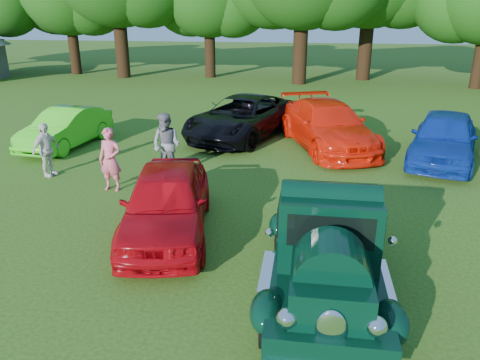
# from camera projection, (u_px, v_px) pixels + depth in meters

# --- Properties ---
(ground) EXTENTS (120.00, 120.00, 0.00)m
(ground) POSITION_uv_depth(u_px,v_px,m) (242.00, 259.00, 9.25)
(ground) COLOR #2C5012
(ground) RESTS_ON ground
(hero_pickup) EXTENTS (2.25, 4.83, 1.89)m
(hero_pickup) POSITION_uv_depth(u_px,v_px,m) (326.00, 247.00, 8.03)
(hero_pickup) COLOR black
(hero_pickup) RESTS_ON ground
(red_convertible) EXTENTS (2.53, 4.63, 1.49)m
(red_convertible) POSITION_uv_depth(u_px,v_px,m) (167.00, 202.00, 10.06)
(red_convertible) COLOR #B50710
(red_convertible) RESTS_ON ground
(back_car_lime) EXTENTS (1.91, 4.21, 1.34)m
(back_car_lime) POSITION_uv_depth(u_px,v_px,m) (66.00, 128.00, 16.50)
(back_car_lime) COLOR #3CD61C
(back_car_lime) RESTS_ON ground
(back_car_black) EXTENTS (4.34, 6.11, 1.55)m
(back_car_black) POSITION_uv_depth(u_px,v_px,m) (242.00, 117.00, 17.63)
(back_car_black) COLOR black
(back_car_black) RESTS_ON ground
(back_car_orange) EXTENTS (3.93, 5.91, 1.59)m
(back_car_orange) POSITION_uv_depth(u_px,v_px,m) (328.00, 126.00, 16.30)
(back_car_orange) COLOR red
(back_car_orange) RESTS_ON ground
(back_car_blue) EXTENTS (3.22, 5.05, 1.60)m
(back_car_blue) POSITION_uv_depth(u_px,v_px,m) (444.00, 137.00, 14.81)
(back_car_blue) COLOR #0E2D9A
(back_car_blue) RESTS_ON ground
(spectator_pink) EXTENTS (0.66, 0.45, 1.72)m
(spectator_pink) POSITION_uv_depth(u_px,v_px,m) (110.00, 160.00, 12.46)
(spectator_pink) COLOR #E15C77
(spectator_pink) RESTS_ON ground
(spectator_grey) EXTENTS (1.07, 0.95, 1.85)m
(spectator_grey) POSITION_uv_depth(u_px,v_px,m) (166.00, 145.00, 13.55)
(spectator_grey) COLOR gray
(spectator_grey) RESTS_ON ground
(spectator_white) EXTENTS (0.64, 1.01, 1.59)m
(spectator_white) POSITION_uv_depth(u_px,v_px,m) (46.00, 150.00, 13.54)
(spectator_white) COLOR silver
(spectator_white) RESTS_ON ground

